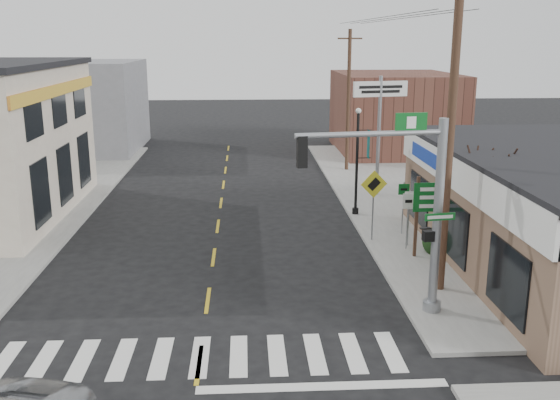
{
  "coord_description": "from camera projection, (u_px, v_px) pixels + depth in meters",
  "views": [
    {
      "loc": [
        1.24,
        -14.31,
        8.02
      ],
      "look_at": [
        2.38,
        5.68,
        2.8
      ],
      "focal_mm": 40.0,
      "sensor_mm": 36.0,
      "label": 1
    }
  ],
  "objects": [
    {
      "name": "utility_pole_near",
      "position": [
        451.0,
        126.0,
        18.93
      ],
      "size": [
        1.79,
        0.27,
        10.32
      ],
      "rotation": [
        0.0,
        0.0,
        -0.09
      ],
      "color": "#4C3724",
      "rests_on": "sidewalk_right"
    },
    {
      "name": "ground",
      "position": [
        199.0,
        365.0,
        15.78
      ],
      "size": [
        140.0,
        140.0,
        0.0
      ],
      "primitive_type": "plane",
      "color": "black",
      "rests_on": "ground"
    },
    {
      "name": "bldg_distant_right",
      "position": [
        394.0,
        113.0,
        44.71
      ],
      "size": [
        8.0,
        10.0,
        5.6
      ],
      "primitive_type": "cube",
      "color": "brown",
      "rests_on": "ground"
    },
    {
      "name": "bare_tree",
      "position": [
        492.0,
        156.0,
        21.16
      ],
      "size": [
        2.53,
        2.53,
        5.06
      ],
      "rotation": [
        0.0,
        0.0,
        -0.03
      ],
      "color": "black",
      "rests_on": "sidewalk_right"
    },
    {
      "name": "crosswalk",
      "position": [
        200.0,
        357.0,
        16.16
      ],
      "size": [
        11.0,
        2.2,
        0.01
      ],
      "primitive_type": "cube",
      "color": "silver",
      "rests_on": "ground"
    },
    {
      "name": "bldg_distant_left",
      "position": [
        76.0,
        106.0,
        45.28
      ],
      "size": [
        9.0,
        10.0,
        6.4
      ],
      "primitive_type": "cube",
      "color": "slate",
      "rests_on": "ground"
    },
    {
      "name": "ped_crossing_sign",
      "position": [
        374.0,
        193.0,
        24.64
      ],
      "size": [
        1.11,
        0.08,
        2.86
      ],
      "rotation": [
        0.0,
        0.0,
        0.17
      ],
      "color": "gray",
      "rests_on": "sidewalk_right"
    },
    {
      "name": "shrub_front",
      "position": [
        526.0,
        293.0,
        18.58
      ],
      "size": [
        1.34,
        1.34,
        1.0
      ],
      "primitive_type": "ellipsoid",
      "color": "#193D1A",
      "rests_on": "sidewalk_right"
    },
    {
      "name": "guide_sign",
      "position": [
        436.0,
        206.0,
        22.77
      ],
      "size": [
        1.73,
        0.14,
        3.03
      ],
      "rotation": [
        0.0,
        0.0,
        0.01
      ],
      "color": "#493022",
      "rests_on": "sidewalk_right"
    },
    {
      "name": "utility_pole_far",
      "position": [
        348.0,
        99.0,
        37.49
      ],
      "size": [
        1.46,
        0.22,
        8.4
      ],
      "rotation": [
        0.0,
        0.0,
        0.01
      ],
      "color": "#3E271C",
      "rests_on": "sidewalk_right"
    },
    {
      "name": "sidewalk_left",
      "position": [
        17.0,
        222.0,
        27.83
      ],
      "size": [
        6.0,
        38.0,
        0.13
      ],
      "primitive_type": "cube",
      "color": "gray",
      "rests_on": "ground"
    },
    {
      "name": "shrub_back",
      "position": [
        438.0,
        242.0,
        23.5
      ],
      "size": [
        1.17,
        1.17,
        0.88
      ],
      "primitive_type": "ellipsoid",
      "color": "black",
      "rests_on": "sidewalk_right"
    },
    {
      "name": "lamp_post",
      "position": [
        358.0,
        153.0,
        28.13
      ],
      "size": [
        0.63,
        0.5,
        4.87
      ],
      "rotation": [
        0.0,
        0.0,
        -0.14
      ],
      "color": "black",
      "rests_on": "sidewalk_right"
    },
    {
      "name": "center_line",
      "position": [
        214.0,
        257.0,
        23.51
      ],
      "size": [
        0.12,
        56.0,
        0.01
      ],
      "primitive_type": "cube",
      "color": "gold",
      "rests_on": "ground"
    },
    {
      "name": "fire_hydrant",
      "position": [
        445.0,
        250.0,
        22.78
      ],
      "size": [
        0.21,
        0.21,
        0.68
      ],
      "rotation": [
        0.0,
        0.0,
        -0.17
      ],
      "color": "#F1D100",
      "rests_on": "sidewalk_right"
    },
    {
      "name": "sidewalk_right",
      "position": [
        414.0,
        215.0,
        28.82
      ],
      "size": [
        6.0,
        38.0,
        0.13
      ],
      "primitive_type": "cube",
      "color": "gray",
      "rests_on": "ground"
    },
    {
      "name": "traffic_signal_pole",
      "position": [
        415.0,
        196.0,
        17.71
      ],
      "size": [
        4.67,
        0.37,
        5.91
      ],
      "rotation": [
        0.0,
        0.0,
        0.13
      ],
      "color": "gray",
      "rests_on": "sidewalk_right"
    },
    {
      "name": "dance_center_sign",
      "position": [
        380.0,
        105.0,
        31.25
      ],
      "size": [
        2.85,
        0.18,
        6.07
      ],
      "rotation": [
        0.0,
        0.0,
        0.2
      ],
      "color": "gray",
      "rests_on": "sidewalk_right"
    }
  ]
}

